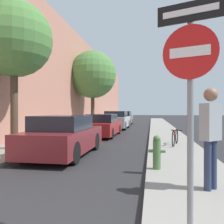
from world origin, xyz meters
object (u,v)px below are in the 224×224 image
(parked_car_red, at_px, (103,126))
(parked_car_silver, at_px, (117,120))
(bicycle, at_px, (175,137))
(parked_car_maroon, at_px, (64,136))
(fire_hydrant, at_px, (157,152))
(street_tree_far, at_px, (93,75))
(traffic_sign_post, at_px, (190,82))
(parked_car_grey, at_px, (123,118))
(pedestrian, at_px, (211,130))
(street_tree_near, at_px, (14,39))

(parked_car_red, relative_size, parked_car_silver, 1.04)
(parked_car_silver, relative_size, bicycle, 2.87)
(parked_car_maroon, height_order, fire_hydrant, parked_car_maroon)
(parked_car_maroon, xyz_separation_m, street_tree_far, (-1.78, 10.89, 3.74))
(traffic_sign_post, bearing_deg, parked_car_silver, 120.28)
(parked_car_grey, distance_m, traffic_sign_post, 22.48)
(parked_car_red, xyz_separation_m, bicycle, (3.79, -3.79, -0.18))
(parked_car_maroon, xyz_separation_m, fire_hydrant, (3.03, -1.81, -0.11))
(traffic_sign_post, distance_m, pedestrian, 1.91)
(parked_car_red, bearing_deg, parked_car_maroon, -90.51)
(parked_car_maroon, distance_m, bicycle, 4.47)
(parked_car_silver, bearing_deg, fire_hydrant, -77.51)
(parked_car_red, xyz_separation_m, fire_hydrant, (2.98, -7.87, -0.09))
(parked_car_maroon, distance_m, parked_car_grey, 17.37)
(fire_hydrant, bearing_deg, parked_car_red, 110.72)
(parked_car_grey, relative_size, bicycle, 2.93)
(bicycle, bearing_deg, parked_car_red, 148.64)
(parked_car_red, xyz_separation_m, street_tree_near, (-2.10, -5.71, 3.49))
(parked_car_red, distance_m, street_tree_near, 7.02)
(street_tree_near, xyz_separation_m, street_tree_far, (0.27, 10.54, 0.28))
(street_tree_near, distance_m, fire_hydrant, 6.57)
(bicycle, bearing_deg, parked_car_silver, 125.73)
(parked_car_red, relative_size, street_tree_far, 0.73)
(street_tree_far, xyz_separation_m, pedestrian, (5.72, -14.02, -3.23))
(traffic_sign_post, bearing_deg, parked_car_red, 125.77)
(parked_car_red, distance_m, traffic_sign_post, 11.42)
(bicycle, bearing_deg, pedestrian, -75.48)
(parked_car_maroon, height_order, parked_car_red, parked_car_maroon)
(bicycle, bearing_deg, traffic_sign_post, -80.63)
(parked_car_grey, bearing_deg, parked_car_silver, -88.46)
(street_tree_far, height_order, traffic_sign_post, street_tree_far)
(parked_car_maroon, xyz_separation_m, parked_car_silver, (0.07, 11.57, 0.06))
(parked_car_silver, distance_m, street_tree_near, 11.91)
(parked_car_grey, distance_m, street_tree_far, 7.66)
(parked_car_red, distance_m, street_tree_far, 6.39)
(parked_car_grey, xyz_separation_m, street_tree_far, (-1.69, -6.49, 3.70))
(bicycle, bearing_deg, fire_hydrant, -87.73)
(street_tree_far, height_order, bicycle, street_tree_far)
(street_tree_far, relative_size, traffic_sign_post, 2.39)
(pedestrian, bearing_deg, street_tree_near, 105.32)
(pedestrian, relative_size, bicycle, 1.19)
(fire_hydrant, distance_m, traffic_sign_post, 3.29)
(pedestrian, bearing_deg, parked_car_grey, 56.60)
(street_tree_near, height_order, fire_hydrant, street_tree_near)
(parked_car_maroon, bearing_deg, traffic_sign_post, -55.36)
(fire_hydrant, relative_size, pedestrian, 0.45)
(parked_car_red, relative_size, traffic_sign_post, 1.74)
(street_tree_far, height_order, fire_hydrant, street_tree_far)
(parked_car_silver, xyz_separation_m, pedestrian, (3.87, -14.70, 0.46))
(parked_car_silver, bearing_deg, street_tree_far, -159.85)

